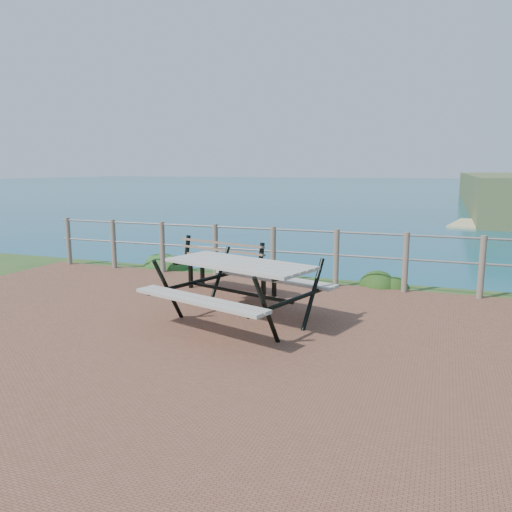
{
  "coord_description": "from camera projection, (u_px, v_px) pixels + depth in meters",
  "views": [
    {
      "loc": [
        2.85,
        -5.06,
        2.04
      ],
      "look_at": [
        0.25,
        1.81,
        0.75
      ],
      "focal_mm": 35.0,
      "sensor_mm": 36.0,
      "label": 1
    }
  ],
  "objects": [
    {
      "name": "ocean",
      "position": [
        439.0,
        174.0,
        190.27
      ],
      "size": [
        1200.0,
        1200.0,
        0.0
      ],
      "primitive_type": "plane",
      "color": "#126771",
      "rests_on": "ground"
    },
    {
      "name": "safety_railing",
      "position": [
        273.0,
        251.0,
        8.99
      ],
      "size": [
        9.4,
        0.1,
        1.0
      ],
      "color": "#6B5B4C",
      "rests_on": "ground"
    },
    {
      "name": "shrub_lip_west",
      "position": [
        166.0,
        267.0,
        10.44
      ],
      "size": [
        0.76,
        0.76,
        0.5
      ],
      "primitive_type": "ellipsoid",
      "color": "#2C5720",
      "rests_on": "ground"
    },
    {
      "name": "picnic_table",
      "position": [
        239.0,
        286.0,
        6.51
      ],
      "size": [
        2.1,
        1.64,
        0.82
      ],
      "rotation": [
        0.0,
        0.0,
        -0.3
      ],
      "color": "#9D968C",
      "rests_on": "ground"
    },
    {
      "name": "ground",
      "position": [
        183.0,
        340.0,
        6.01
      ],
      "size": [
        10.0,
        7.0,
        0.12
      ],
      "primitive_type": "cube",
      "color": "brown",
      "rests_on": "ground"
    },
    {
      "name": "shrub_lip_east",
      "position": [
        381.0,
        286.0,
        8.8
      ],
      "size": [
        0.74,
        0.74,
        0.47
      ],
      "primitive_type": "ellipsoid",
      "color": "#1D3C12",
      "rests_on": "ground"
    },
    {
      "name": "park_bench",
      "position": [
        231.0,
        257.0,
        8.18
      ],
      "size": [
        1.68,
        0.79,
        0.92
      ],
      "rotation": [
        0.0,
        0.0,
        -0.25
      ],
      "color": "brown",
      "rests_on": "ground"
    }
  ]
}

